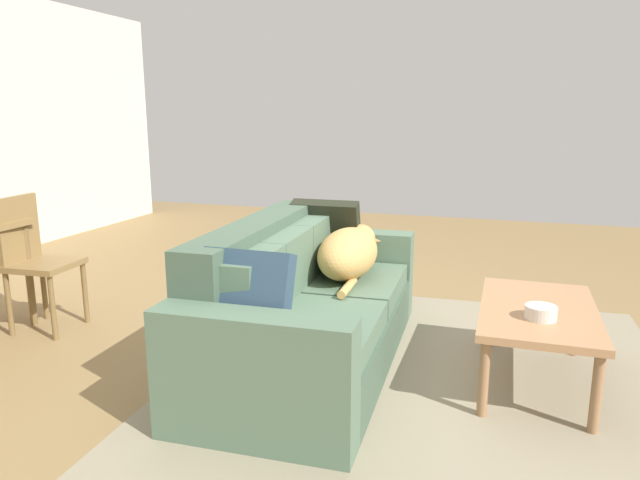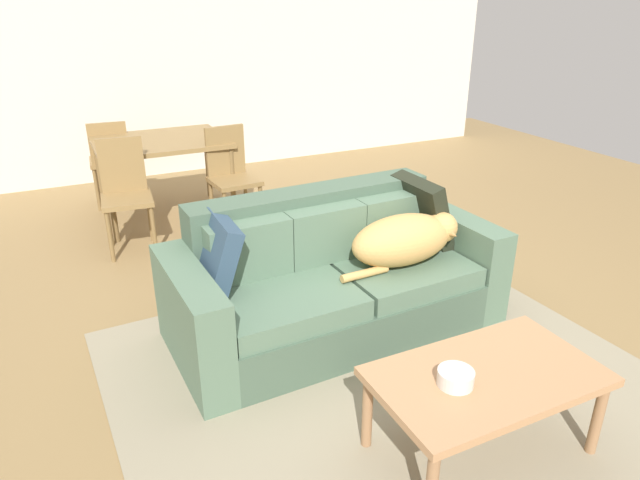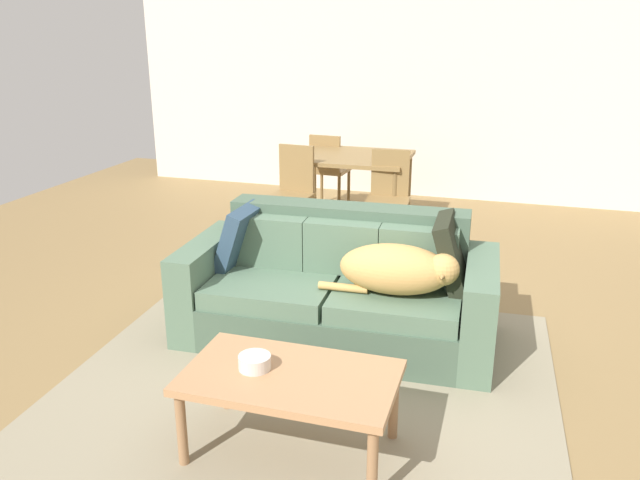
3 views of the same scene
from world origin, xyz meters
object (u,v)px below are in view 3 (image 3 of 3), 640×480
couch (339,291)px  throw_pillow_by_left_arm (239,237)px  dining_chair_near_right (388,194)px  dining_table (351,162)px  bowl_on_coffee_table (255,362)px  dog_on_left_cushion (399,269)px  dining_chair_near_left (292,189)px  coffee_table (290,383)px  dining_chair_far_left (328,167)px  throw_pillow_by_right_arm (452,253)px

couch → throw_pillow_by_left_arm: 0.79m
dining_chair_near_right → dining_table: bearing=128.5°
bowl_on_coffee_table → dining_table: size_ratio=0.14×
dog_on_left_cushion → dining_chair_near_right: (-0.48, 2.09, -0.07)m
dining_table → dining_chair_near_left: dining_chair_near_left is taller
coffee_table → dining_table: size_ratio=0.88×
dog_on_left_cushion → bowl_on_coffee_table: bearing=-115.8°
dining_chair_far_left → couch: bearing=111.8°
coffee_table → dining_chair_far_left: bearing=103.8°
coffee_table → dining_chair_near_right: 3.24m
throw_pillow_by_left_arm → throw_pillow_by_right_arm: bearing=2.2°
couch → dining_chair_near_right: bearing=89.1°
couch → dog_on_left_cushion: 0.53m
couch → dining_chair_far_left: 3.16m
couch → throw_pillow_by_right_arm: 0.80m
dining_table → dining_chair_near_right: dining_chair_near_right is taller
dog_on_left_cushion → dining_table: size_ratio=0.74×
dog_on_left_cushion → dining_table: bearing=108.1°
dog_on_left_cushion → dining_chair_near_right: size_ratio=0.94×
dining_chair_near_left → dining_chair_near_right: (0.93, 0.08, 0.00)m
couch → dining_chair_near_left: (-0.98, 1.84, 0.19)m
bowl_on_coffee_table → throw_pillow_by_right_arm: bearing=60.2°
dining_chair_near_left → dining_chair_near_right: bearing=10.5°
dog_on_left_cushion → bowl_on_coffee_table: (-0.50, -1.15, -0.11)m
throw_pillow_by_right_arm → dining_chair_near_right: 2.00m
dog_on_left_cushion → throw_pillow_by_left_arm: size_ratio=1.97×
throw_pillow_by_right_arm → dining_table: bearing=118.1°
throw_pillow_by_left_arm → dining_chair_far_left: size_ratio=0.50×
coffee_table → dining_chair_near_right: bearing=92.8°
throw_pillow_by_left_arm → dining_chair_near_right: size_ratio=0.48×
dining_chair_near_right → dining_chair_far_left: (-0.91, 1.08, -0.02)m
throw_pillow_by_right_arm → dining_table: 2.70m
dining_table → dining_chair_near_right: (0.50, -0.54, -0.17)m
couch → dining_table: couch is taller
throw_pillow_by_left_arm → dining_chair_far_left: bearing=94.1°
coffee_table → dining_chair_near_right: size_ratio=1.12×
couch → dining_table: (-0.54, 2.47, 0.36)m
couch → dog_on_left_cushion: size_ratio=2.41×
coffee_table → dining_table: (-0.66, 3.78, 0.30)m
dining_chair_near_left → couch: bearing=-56.7°
throw_pillow_by_left_arm → dining_chair_far_left: 3.00m
dining_chair_near_right → dining_chair_far_left: dining_chair_near_right is taller
dining_chair_far_left → dining_chair_near_right: bearing=134.2°
couch → dining_chair_near_left: 2.10m
coffee_table → dining_chair_near_left: size_ratio=1.11×
throw_pillow_by_right_arm → dining_chair_near_left: bearing=134.1°
throw_pillow_by_right_arm → bowl_on_coffee_table: throw_pillow_by_right_arm is taller
dog_on_left_cushion → dining_chair_far_left: size_ratio=0.99×
couch → dining_table: 2.55m
throw_pillow_by_right_arm → dining_chair_far_left: size_ratio=0.54×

